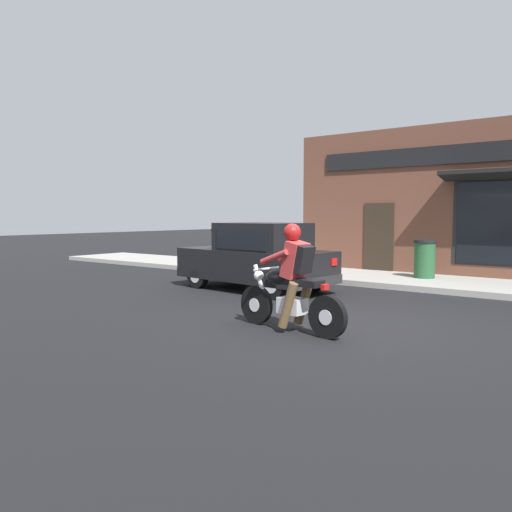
# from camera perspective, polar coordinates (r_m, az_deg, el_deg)

# --- Properties ---
(ground_plane) EXTENTS (80.00, 80.00, 0.00)m
(ground_plane) POSITION_cam_1_polar(r_m,az_deg,el_deg) (8.23, 10.10, -7.61)
(ground_plane) COLOR black
(sidewalk_curb) EXTENTS (2.60, 22.00, 0.14)m
(sidewalk_curb) POSITION_cam_1_polar(r_m,az_deg,el_deg) (14.20, 8.95, -2.15)
(sidewalk_curb) COLOR #9E9B93
(sidewalk_curb) RESTS_ON ground
(storefront_building) EXTENTS (1.25, 11.51, 4.20)m
(storefront_building) POSITION_cam_1_polar(r_m,az_deg,el_deg) (14.24, 26.38, 5.66)
(storefront_building) COLOR brown
(storefront_building) RESTS_ON ground
(motorcycle_with_rider) EXTENTS (0.63, 2.02, 1.62)m
(motorcycle_with_rider) POSITION_cam_1_polar(r_m,az_deg,el_deg) (7.51, 4.02, -3.49)
(motorcycle_with_rider) COLOR black
(motorcycle_with_rider) RESTS_ON ground
(car_hatchback) EXTENTS (2.00, 3.92, 1.57)m
(car_hatchback) POSITION_cam_1_polar(r_m,az_deg,el_deg) (11.59, 0.09, -0.17)
(car_hatchback) COLOR black
(car_hatchback) RESTS_ON ground
(trash_bin) EXTENTS (0.56, 0.56, 0.98)m
(trash_bin) POSITION_cam_1_polar(r_m,az_deg,el_deg) (13.50, 18.71, -0.28)
(trash_bin) COLOR #23512D
(trash_bin) RESTS_ON sidewalk_curb
(fire_hydrant) EXTENTS (0.36, 0.24, 0.88)m
(fire_hydrant) POSITION_cam_1_polar(r_m,az_deg,el_deg) (14.43, 5.09, -0.01)
(fire_hydrant) COLOR red
(fire_hydrant) RESTS_ON sidewalk_curb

